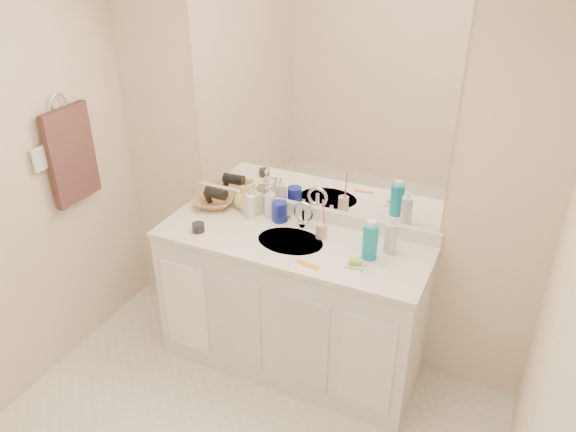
# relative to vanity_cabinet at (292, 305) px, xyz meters

# --- Properties ---
(wall_back) EXTENTS (2.60, 0.02, 2.40)m
(wall_back) POSITION_rel_vanity_cabinet_xyz_m (0.00, 0.28, 0.77)
(wall_back) COLOR beige
(wall_back) RESTS_ON floor
(wall_right) EXTENTS (0.02, 2.60, 2.40)m
(wall_right) POSITION_rel_vanity_cabinet_xyz_m (1.30, -1.02, 0.77)
(wall_right) COLOR beige
(wall_right) RESTS_ON floor
(vanity_cabinet) EXTENTS (1.50, 0.55, 0.85)m
(vanity_cabinet) POSITION_rel_vanity_cabinet_xyz_m (0.00, 0.00, 0.00)
(vanity_cabinet) COLOR silver
(vanity_cabinet) RESTS_ON floor
(countertop) EXTENTS (1.52, 0.57, 0.03)m
(countertop) POSITION_rel_vanity_cabinet_xyz_m (0.00, 0.00, 0.44)
(countertop) COLOR silver
(countertop) RESTS_ON vanity_cabinet
(backsplash) EXTENTS (1.52, 0.03, 0.08)m
(backsplash) POSITION_rel_vanity_cabinet_xyz_m (0.00, 0.26, 0.50)
(backsplash) COLOR silver
(backsplash) RESTS_ON countertop
(sink_basin) EXTENTS (0.37, 0.37, 0.02)m
(sink_basin) POSITION_rel_vanity_cabinet_xyz_m (0.00, -0.02, 0.44)
(sink_basin) COLOR beige
(sink_basin) RESTS_ON countertop
(faucet) EXTENTS (0.02, 0.02, 0.11)m
(faucet) POSITION_rel_vanity_cabinet_xyz_m (0.00, 0.16, 0.51)
(faucet) COLOR silver
(faucet) RESTS_ON countertop
(mirror) EXTENTS (1.48, 0.01, 1.20)m
(mirror) POSITION_rel_vanity_cabinet_xyz_m (0.00, 0.27, 1.14)
(mirror) COLOR white
(mirror) RESTS_ON wall_back
(blue_mug) EXTENTS (0.10, 0.10, 0.12)m
(blue_mug) POSITION_rel_vanity_cabinet_xyz_m (-0.15, 0.16, 0.51)
(blue_mug) COLOR navy
(blue_mug) RESTS_ON countertop
(tan_cup) EXTENTS (0.08, 0.08, 0.09)m
(tan_cup) POSITION_rel_vanity_cabinet_xyz_m (0.14, 0.09, 0.50)
(tan_cup) COLOR #C9A88E
(tan_cup) RESTS_ON countertop
(toothbrush) EXTENTS (0.01, 0.03, 0.18)m
(toothbrush) POSITION_rel_vanity_cabinet_xyz_m (0.15, 0.09, 0.60)
(toothbrush) COLOR #E23B86
(toothbrush) RESTS_ON tan_cup
(mouthwash_bottle) EXTENTS (0.08, 0.08, 0.19)m
(mouthwash_bottle) POSITION_rel_vanity_cabinet_xyz_m (0.44, 0.00, 0.55)
(mouthwash_bottle) COLOR #0E91A9
(mouthwash_bottle) RESTS_ON countertop
(clear_pump_bottle) EXTENTS (0.07, 0.07, 0.17)m
(clear_pump_bottle) POSITION_rel_vanity_cabinet_xyz_m (0.52, 0.10, 0.54)
(clear_pump_bottle) COLOR silver
(clear_pump_bottle) RESTS_ON countertop
(soap_dish) EXTENTS (0.10, 0.08, 0.01)m
(soap_dish) POSITION_rel_vanity_cabinet_xyz_m (0.40, -0.10, 0.46)
(soap_dish) COLOR silver
(soap_dish) RESTS_ON countertop
(green_soap) EXTENTS (0.07, 0.06, 0.02)m
(green_soap) POSITION_rel_vanity_cabinet_xyz_m (0.40, -0.10, 0.48)
(green_soap) COLOR #8ACB31
(green_soap) RESTS_ON soap_dish
(orange_comb) EXTENTS (0.13, 0.05, 0.01)m
(orange_comb) POSITION_rel_vanity_cabinet_xyz_m (0.18, -0.20, 0.46)
(orange_comb) COLOR orange
(orange_comb) RESTS_ON countertop
(dark_jar) EXTENTS (0.09, 0.09, 0.05)m
(dark_jar) POSITION_rel_vanity_cabinet_xyz_m (-0.51, -0.14, 0.48)
(dark_jar) COLOR black
(dark_jar) RESTS_ON countertop
(extra_white_bottle) EXTENTS (0.05, 0.05, 0.15)m
(extra_white_bottle) POSITION_rel_vanity_cabinet_xyz_m (-0.31, 0.11, 0.53)
(extra_white_bottle) COLOR white
(extra_white_bottle) RESTS_ON countertop
(soap_bottle_white) EXTENTS (0.08, 0.09, 0.19)m
(soap_bottle_white) POSITION_rel_vanity_cabinet_xyz_m (-0.23, 0.19, 0.55)
(soap_bottle_white) COLOR white
(soap_bottle_white) RESTS_ON countertop
(soap_bottle_cream) EXTENTS (0.11, 0.11, 0.20)m
(soap_bottle_cream) POSITION_rel_vanity_cabinet_xyz_m (-0.33, 0.17, 0.55)
(soap_bottle_cream) COLOR beige
(soap_bottle_cream) RESTS_ON countertop
(soap_bottle_yellow) EXTENTS (0.15, 0.15, 0.15)m
(soap_bottle_yellow) POSITION_rel_vanity_cabinet_xyz_m (-0.42, 0.21, 0.53)
(soap_bottle_yellow) COLOR #E5C759
(soap_bottle_yellow) RESTS_ON countertop
(wicker_basket) EXTENTS (0.31, 0.31, 0.06)m
(wicker_basket) POSITION_rel_vanity_cabinet_xyz_m (-0.59, 0.15, 0.48)
(wicker_basket) COLOR #A77243
(wicker_basket) RESTS_ON countertop
(hair_dryer) EXTENTS (0.14, 0.07, 0.07)m
(hair_dryer) POSITION_rel_vanity_cabinet_xyz_m (-0.57, 0.15, 0.54)
(hair_dryer) COLOR black
(hair_dryer) RESTS_ON wicker_basket
(towel_ring) EXTENTS (0.01, 0.11, 0.11)m
(towel_ring) POSITION_rel_vanity_cabinet_xyz_m (-1.27, -0.25, 1.12)
(towel_ring) COLOR silver
(towel_ring) RESTS_ON wall_left
(hand_towel) EXTENTS (0.04, 0.32, 0.55)m
(hand_towel) POSITION_rel_vanity_cabinet_xyz_m (-1.25, -0.25, 0.82)
(hand_towel) COLOR #311B1A
(hand_towel) RESTS_ON towel_ring
(switch_plate) EXTENTS (0.01, 0.08, 0.13)m
(switch_plate) POSITION_rel_vanity_cabinet_xyz_m (-1.27, -0.45, 0.88)
(switch_plate) COLOR silver
(switch_plate) RESTS_ON wall_left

